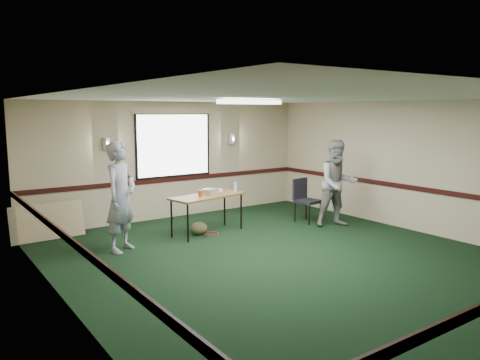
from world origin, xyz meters
TOP-DOWN VIEW (x-y plane):
  - ground at (0.00, 0.00)m, footprint 8.00×8.00m
  - room_shell at (0.00, 2.12)m, footprint 8.00×8.02m
  - folding_table at (-0.14, 2.25)m, footprint 1.67×0.91m
  - projector at (-0.02, 2.36)m, footprint 0.39×0.36m
  - game_console at (0.23, 2.52)m, footprint 0.23×0.20m
  - red_cup at (-0.32, 2.23)m, footprint 0.08×0.08m
  - water_bottle at (0.51, 2.19)m, footprint 0.06×0.06m
  - duffel_bag at (-0.37, 2.23)m, footprint 0.38×0.29m
  - cable_coil at (-0.14, 2.14)m, footprint 0.41×0.41m
  - folded_table at (-2.95, 3.60)m, footprint 1.39×0.27m
  - conference_chair at (2.19, 1.88)m, footprint 0.54×0.56m
  - person_left at (-2.03, 2.06)m, footprint 0.85×0.80m
  - person_right at (2.46, 1.14)m, footprint 1.10×0.99m

SIDE VIEW (x-z plane):
  - ground at x=0.00m, z-range 0.00..0.00m
  - cable_coil at x=-0.14m, z-range 0.00..0.02m
  - duffel_bag at x=-0.37m, z-range 0.00..0.26m
  - folded_table at x=-2.95m, z-range 0.00..0.71m
  - conference_chair at x=2.19m, z-range 0.08..1.06m
  - folding_table at x=-0.14m, z-range 0.34..1.13m
  - game_console at x=0.23m, z-range 0.79..0.84m
  - projector at x=-0.02m, z-range 0.79..0.89m
  - red_cup at x=-0.32m, z-range 0.79..0.90m
  - water_bottle at x=0.51m, z-range 0.79..1.00m
  - person_right at x=2.46m, z-range 0.00..1.88m
  - person_left at x=-2.03m, z-range 0.00..1.96m
  - room_shell at x=0.00m, z-range -2.42..5.58m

